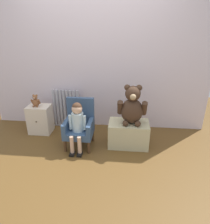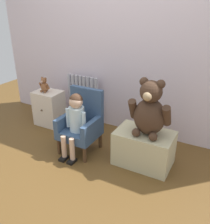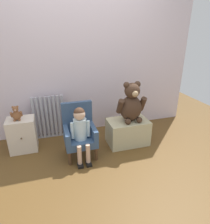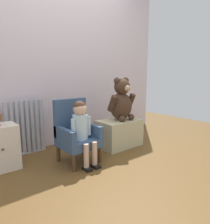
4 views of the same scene
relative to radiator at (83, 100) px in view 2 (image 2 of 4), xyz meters
The scene contains 9 objects.
ground_plane 1.20m from the radiator, 62.48° to the right, with size 6.00×6.00×0.00m, color brown.
back_wall 1.02m from the radiator, 13.22° to the left, with size 3.80×0.05×2.40m, color silver.
radiator is the anchor object (origin of this frame).
small_dresser 0.49m from the radiator, 144.15° to the right, with size 0.37×0.31×0.48m.
child_armchair 0.71m from the radiator, 58.02° to the right, with size 0.41×0.41×0.72m.
child_figure 0.82m from the radiator, 62.38° to the right, with size 0.25×0.35×0.72m.
low_bench 1.25m from the radiator, 25.72° to the right, with size 0.60×0.38×0.38m, color #BDB68C.
large_teddy_bear 1.30m from the radiator, 25.33° to the right, with size 0.42×0.30×0.58m.
small_teddy_bear 0.56m from the radiator, 143.97° to the right, with size 0.15×0.11×0.21m.
Camera 2 is at (1.30, -1.69, 1.64)m, focal length 40.00 mm.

